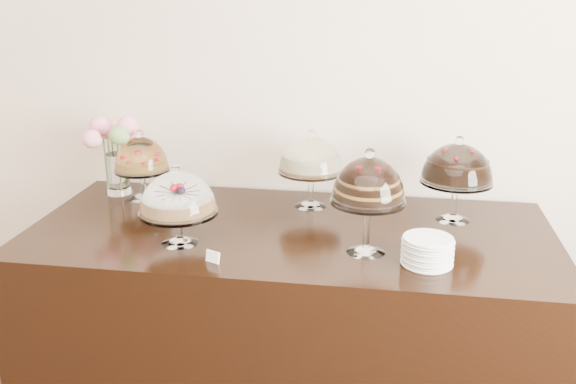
# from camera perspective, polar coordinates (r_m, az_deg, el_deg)

# --- Properties ---
(wall_back) EXTENTS (5.00, 0.04, 3.00)m
(wall_back) POSITION_cam_1_polar(r_m,az_deg,el_deg) (3.11, -0.09, 11.00)
(wall_back) COLOR beige
(wall_back) RESTS_ON ground
(display_counter) EXTENTS (2.20, 1.00, 0.90)m
(display_counter) POSITION_cam_1_polar(r_m,az_deg,el_deg) (2.91, 0.16, -11.50)
(display_counter) COLOR black
(display_counter) RESTS_ON ground
(cake_stand_sugar_sponge) EXTENTS (0.31, 0.31, 0.33)m
(cake_stand_sugar_sponge) POSITION_cam_1_polar(r_m,az_deg,el_deg) (2.54, -9.78, -0.43)
(cake_stand_sugar_sponge) COLOR white
(cake_stand_sugar_sponge) RESTS_ON display_counter
(cake_stand_choco_layer) EXTENTS (0.28, 0.28, 0.42)m
(cake_stand_choco_layer) POSITION_cam_1_polar(r_m,az_deg,el_deg) (2.41, 7.18, 0.71)
(cake_stand_choco_layer) COLOR white
(cake_stand_choco_layer) RESTS_ON display_counter
(cake_stand_cheesecake) EXTENTS (0.30, 0.30, 0.36)m
(cake_stand_cheesecake) POSITION_cam_1_polar(r_m,az_deg,el_deg) (2.91, 2.07, 3.03)
(cake_stand_cheesecake) COLOR white
(cake_stand_cheesecake) RESTS_ON display_counter
(cake_stand_dark_choco) EXTENTS (0.31, 0.31, 0.38)m
(cake_stand_dark_choco) POSITION_cam_1_polar(r_m,az_deg,el_deg) (2.83, 14.81, 2.18)
(cake_stand_dark_choco) COLOR white
(cake_stand_dark_choco) RESTS_ON display_counter
(cake_stand_fruit_tart) EXTENTS (0.26, 0.26, 0.34)m
(cake_stand_fruit_tart) POSITION_cam_1_polar(r_m,az_deg,el_deg) (3.10, -12.92, 3.00)
(cake_stand_fruit_tart) COLOR white
(cake_stand_fruit_tart) RESTS_ON display_counter
(flower_vase) EXTENTS (0.25, 0.31, 0.39)m
(flower_vase) POSITION_cam_1_polar(r_m,az_deg,el_deg) (3.20, -15.07, 4.03)
(flower_vase) COLOR white
(flower_vase) RESTS_ON display_counter
(plate_stack) EXTENTS (0.19, 0.19, 0.10)m
(plate_stack) POSITION_cam_1_polar(r_m,az_deg,el_deg) (2.43, 12.29, -5.14)
(plate_stack) COLOR white
(plate_stack) RESTS_ON display_counter
(price_card_left) EXTENTS (0.06, 0.04, 0.04)m
(price_card_left) POSITION_cam_1_polar(r_m,az_deg,el_deg) (2.41, -6.70, -5.74)
(price_card_left) COLOR white
(price_card_left) RESTS_ON display_counter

